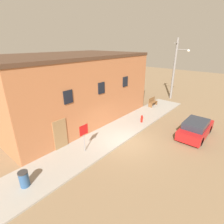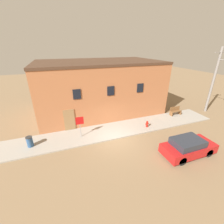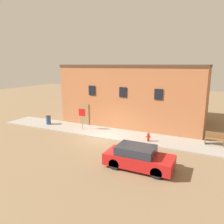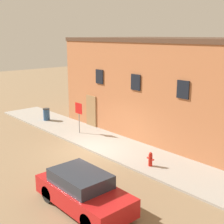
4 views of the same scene
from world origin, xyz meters
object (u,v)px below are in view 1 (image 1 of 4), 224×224
(bench, at_px, (153,102))
(fire_hydrant, at_px, (142,119))
(trash_bin, at_px, (24,179))
(utility_pole, at_px, (175,68))
(stop_sign, at_px, (84,133))
(parked_car, at_px, (196,128))

(bench, bearing_deg, fire_hydrant, -163.37)
(trash_bin, xyz_separation_m, utility_pole, (19.72, 0.52, 3.45))
(fire_hydrant, xyz_separation_m, stop_sign, (-6.46, 0.51, 1.01))
(trash_bin, bearing_deg, fire_hydrant, -2.77)
(bench, bearing_deg, utility_pole, -4.71)
(utility_pole, relative_size, parked_car, 1.87)
(stop_sign, distance_m, bench, 11.22)
(trash_bin, distance_m, parked_car, 12.26)
(stop_sign, relative_size, parked_car, 0.48)
(trash_bin, bearing_deg, stop_sign, 0.05)
(stop_sign, relative_size, utility_pole, 0.26)
(bench, bearing_deg, trash_bin, -176.64)
(fire_hydrant, height_order, utility_pole, utility_pole)
(fire_hydrant, relative_size, trash_bin, 0.79)
(bench, xyz_separation_m, parked_car, (-4.00, -5.87, 0.10))
(fire_hydrant, relative_size, utility_pole, 0.09)
(bench, relative_size, trash_bin, 1.55)
(fire_hydrant, xyz_separation_m, bench, (4.69, 1.40, 0.11))
(utility_pole, distance_m, parked_car, 10.67)
(bench, xyz_separation_m, utility_pole, (4.51, -0.37, 3.44))
(stop_sign, height_order, trash_bin, stop_sign)
(stop_sign, bearing_deg, utility_pole, 1.89)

